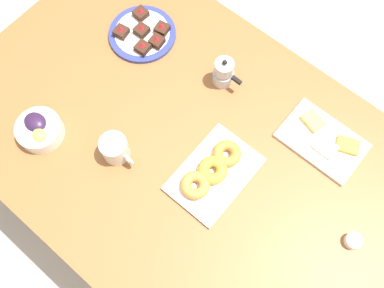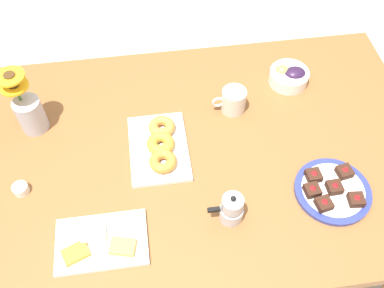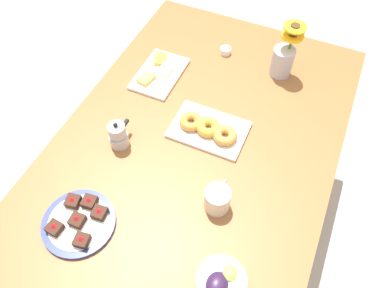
{
  "view_description": "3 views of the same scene",
  "coord_description": "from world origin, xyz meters",
  "px_view_note": "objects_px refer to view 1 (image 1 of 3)",
  "views": [
    {
      "loc": [
        0.3,
        -0.36,
        2.0
      ],
      "look_at": [
        0.0,
        0.0,
        0.78
      ],
      "focal_mm": 40.0,
      "sensor_mm": 36.0,
      "label": 1
    },
    {
      "loc": [
        0.12,
        0.81,
        1.89
      ],
      "look_at": [
        0.0,
        0.0,
        0.78
      ],
      "focal_mm": 40.0,
      "sensor_mm": 36.0,
      "label": 2
    },
    {
      "loc": [
        -0.71,
        -0.31,
        1.86
      ],
      "look_at": [
        0.0,
        0.0,
        0.78
      ],
      "focal_mm": 35.0,
      "sensor_mm": 36.0,
      "label": 3
    }
  ],
  "objects_px": {
    "jam_cup_honey": "(353,241)",
    "grape_bowl": "(39,129)",
    "coffee_mug": "(115,149)",
    "cheese_platter": "(323,140)",
    "dining_table": "(192,157)",
    "dessert_plate": "(143,33)",
    "croissant_platter": "(213,172)",
    "moka_pot": "(224,73)"
  },
  "relations": [
    {
      "from": "coffee_mug",
      "to": "dessert_plate",
      "type": "height_order",
      "value": "coffee_mug"
    },
    {
      "from": "cheese_platter",
      "to": "moka_pot",
      "type": "bearing_deg",
      "value": -175.21
    },
    {
      "from": "dining_table",
      "to": "coffee_mug",
      "type": "relative_size",
      "value": 13.36
    },
    {
      "from": "grape_bowl",
      "to": "coffee_mug",
      "type": "bearing_deg",
      "value": 23.99
    },
    {
      "from": "grape_bowl",
      "to": "dessert_plate",
      "type": "height_order",
      "value": "grape_bowl"
    },
    {
      "from": "dining_table",
      "to": "grape_bowl",
      "type": "bearing_deg",
      "value": -146.33
    },
    {
      "from": "dining_table",
      "to": "croissant_platter",
      "type": "xyz_separation_m",
      "value": [
        0.1,
        -0.02,
        0.11
      ]
    },
    {
      "from": "moka_pot",
      "to": "cheese_platter",
      "type": "bearing_deg",
      "value": 4.79
    },
    {
      "from": "dining_table",
      "to": "coffee_mug",
      "type": "bearing_deg",
      "value": -135.78
    },
    {
      "from": "coffee_mug",
      "to": "dining_table",
      "type": "bearing_deg",
      "value": 44.22
    },
    {
      "from": "jam_cup_honey",
      "to": "dessert_plate",
      "type": "relative_size",
      "value": 0.2
    },
    {
      "from": "dining_table",
      "to": "grape_bowl",
      "type": "xyz_separation_m",
      "value": [
        -0.4,
        -0.27,
        0.12
      ]
    },
    {
      "from": "dining_table",
      "to": "cheese_platter",
      "type": "distance_m",
      "value": 0.43
    },
    {
      "from": "dining_table",
      "to": "cheese_platter",
      "type": "bearing_deg",
      "value": 43.5
    },
    {
      "from": "jam_cup_honey",
      "to": "grape_bowl",
      "type": "bearing_deg",
      "value": -159.94
    },
    {
      "from": "cheese_platter",
      "to": "croissant_platter",
      "type": "distance_m",
      "value": 0.37
    },
    {
      "from": "moka_pot",
      "to": "jam_cup_honey",
      "type": "bearing_deg",
      "value": -15.89
    },
    {
      "from": "cheese_platter",
      "to": "dessert_plate",
      "type": "xyz_separation_m",
      "value": [
        -0.71,
        -0.07,
        0.0
      ]
    },
    {
      "from": "coffee_mug",
      "to": "grape_bowl",
      "type": "height_order",
      "value": "coffee_mug"
    },
    {
      "from": "croissant_platter",
      "to": "dessert_plate",
      "type": "bearing_deg",
      "value": 154.92
    },
    {
      "from": "dining_table",
      "to": "dessert_plate",
      "type": "height_order",
      "value": "dessert_plate"
    },
    {
      "from": "grape_bowl",
      "to": "cheese_platter",
      "type": "bearing_deg",
      "value": 38.21
    },
    {
      "from": "croissant_platter",
      "to": "dessert_plate",
      "type": "height_order",
      "value": "dessert_plate"
    },
    {
      "from": "coffee_mug",
      "to": "cheese_platter",
      "type": "bearing_deg",
      "value": 43.76
    },
    {
      "from": "coffee_mug",
      "to": "jam_cup_honey",
      "type": "height_order",
      "value": "coffee_mug"
    },
    {
      "from": "jam_cup_honey",
      "to": "moka_pot",
      "type": "height_order",
      "value": "moka_pot"
    },
    {
      "from": "grape_bowl",
      "to": "cheese_platter",
      "type": "xyz_separation_m",
      "value": [
        0.7,
        0.55,
        -0.02
      ]
    },
    {
      "from": "cheese_platter",
      "to": "jam_cup_honey",
      "type": "height_order",
      "value": "cheese_platter"
    },
    {
      "from": "grape_bowl",
      "to": "cheese_platter",
      "type": "relative_size",
      "value": 0.55
    },
    {
      "from": "jam_cup_honey",
      "to": "moka_pot",
      "type": "distance_m",
      "value": 0.65
    },
    {
      "from": "grape_bowl",
      "to": "croissant_platter",
      "type": "bearing_deg",
      "value": 25.92
    },
    {
      "from": "coffee_mug",
      "to": "grape_bowl",
      "type": "distance_m",
      "value": 0.26
    },
    {
      "from": "dessert_plate",
      "to": "moka_pot",
      "type": "relative_size",
      "value": 1.98
    },
    {
      "from": "coffee_mug",
      "to": "dessert_plate",
      "type": "xyz_separation_m",
      "value": [
        -0.24,
        0.38,
        -0.03
      ]
    },
    {
      "from": "cheese_platter",
      "to": "moka_pot",
      "type": "height_order",
      "value": "moka_pot"
    },
    {
      "from": "coffee_mug",
      "to": "moka_pot",
      "type": "distance_m",
      "value": 0.43
    },
    {
      "from": "coffee_mug",
      "to": "cheese_platter",
      "type": "xyz_separation_m",
      "value": [
        0.47,
        0.45,
        -0.03
      ]
    },
    {
      "from": "dining_table",
      "to": "jam_cup_honey",
      "type": "height_order",
      "value": "jam_cup_honey"
    },
    {
      "from": "croissant_platter",
      "to": "dessert_plate",
      "type": "relative_size",
      "value": 1.19
    },
    {
      "from": "dining_table",
      "to": "cheese_platter",
      "type": "xyz_separation_m",
      "value": [
        0.3,
        0.29,
        0.1
      ]
    },
    {
      "from": "grape_bowl",
      "to": "croissant_platter",
      "type": "xyz_separation_m",
      "value": [
        0.5,
        0.25,
        -0.01
      ]
    },
    {
      "from": "dessert_plate",
      "to": "jam_cup_honey",
      "type": "bearing_deg",
      "value": -8.24
    }
  ]
}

